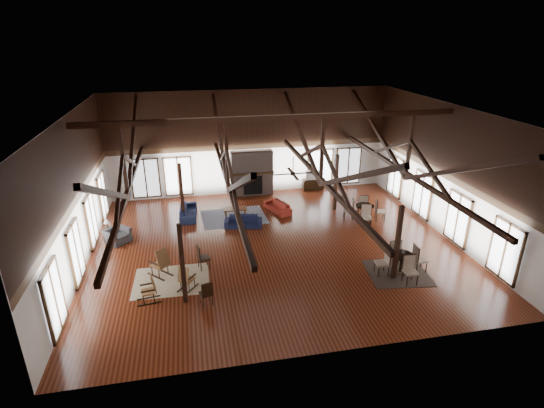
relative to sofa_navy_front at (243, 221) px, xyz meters
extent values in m
plane|color=maroon|center=(1.13, -2.30, -0.27)|extent=(16.00, 16.00, 0.00)
cube|color=black|center=(1.13, -2.30, 5.73)|extent=(16.00, 14.00, 0.02)
cube|color=silver|center=(1.13, 4.70, 2.73)|extent=(16.00, 0.02, 6.00)
cube|color=silver|center=(1.13, -9.30, 2.73)|extent=(16.00, 0.02, 6.00)
cube|color=silver|center=(-6.87, -2.30, 2.73)|extent=(0.02, 14.00, 6.00)
cube|color=silver|center=(9.13, -2.30, 2.73)|extent=(0.02, 14.00, 6.00)
cube|color=black|center=(1.13, -2.30, 5.48)|extent=(15.60, 0.18, 0.22)
cube|color=black|center=(-4.87, -2.30, 2.78)|extent=(0.16, 13.70, 0.18)
cube|color=black|center=(-4.87, -2.30, 4.13)|extent=(0.14, 0.14, 2.70)
cube|color=black|center=(-4.87, 1.20, 4.01)|extent=(0.15, 7.07, 3.12)
cube|color=black|center=(-4.87, -5.80, 4.01)|extent=(0.15, 7.07, 3.12)
cube|color=black|center=(-0.87, -2.30, 2.78)|extent=(0.16, 13.70, 0.18)
cube|color=black|center=(-0.87, -2.30, 4.13)|extent=(0.14, 0.14, 2.70)
cube|color=black|center=(-0.87, 1.20, 4.01)|extent=(0.15, 7.07, 3.12)
cube|color=black|center=(-0.87, -5.80, 4.01)|extent=(0.15, 7.07, 3.12)
cube|color=black|center=(3.13, -2.30, 2.78)|extent=(0.16, 13.70, 0.18)
cube|color=black|center=(3.13, -2.30, 4.13)|extent=(0.14, 0.14, 2.70)
cube|color=black|center=(3.13, 1.20, 4.01)|extent=(0.15, 7.07, 3.12)
cube|color=black|center=(3.13, -5.80, 4.01)|extent=(0.15, 7.07, 3.12)
cube|color=black|center=(7.13, -2.30, 2.78)|extent=(0.16, 13.70, 0.18)
cube|color=black|center=(7.13, -2.30, 4.13)|extent=(0.14, 0.14, 2.70)
cube|color=black|center=(7.13, 1.20, 4.01)|extent=(0.15, 7.07, 3.12)
cube|color=black|center=(7.13, -5.80, 4.01)|extent=(0.15, 7.07, 3.12)
cube|color=black|center=(-2.87, -5.80, 1.26)|extent=(0.16, 0.16, 3.05)
cube|color=black|center=(5.13, -5.80, 1.26)|extent=(0.16, 0.16, 3.05)
cube|color=black|center=(-2.87, 1.20, 1.26)|extent=(0.16, 0.16, 3.05)
cube|color=black|center=(5.13, 1.20, 1.26)|extent=(0.16, 0.16, 3.05)
cube|color=#77635B|center=(1.13, 4.38, 1.03)|extent=(2.40, 0.62, 2.60)
cube|color=black|center=(1.13, 4.06, 0.38)|extent=(1.10, 0.06, 1.10)
cube|color=#321E0F|center=(1.13, 4.10, 1.08)|extent=(2.50, 0.20, 0.12)
cylinder|color=black|center=(1.63, -3.30, 3.78)|extent=(0.04, 0.04, 0.70)
cylinder|color=black|center=(1.63, -3.30, 3.43)|extent=(0.20, 0.20, 0.10)
cube|color=black|center=(2.08, -3.30, 3.43)|extent=(0.70, 0.12, 0.02)
cube|color=black|center=(1.63, -2.85, 3.43)|extent=(0.12, 0.70, 0.02)
cube|color=black|center=(1.18, -3.30, 3.43)|extent=(0.70, 0.12, 0.02)
cube|color=black|center=(1.63, -3.75, 3.43)|extent=(0.12, 0.70, 0.02)
imported|color=#141937|center=(0.00, 0.00, 0.00)|extent=(1.93, 1.04, 0.54)
imported|color=#151D3C|center=(-2.63, 1.72, 0.03)|extent=(2.11, 0.93, 0.60)
imported|color=maroon|center=(2.05, 1.53, -0.01)|extent=(1.93, 1.28, 0.52)
cube|color=brown|center=(-0.24, 1.31, 0.16)|extent=(1.21, 0.64, 0.06)
cube|color=brown|center=(-0.74, 1.12, -0.07)|extent=(0.06, 0.06, 0.39)
cube|color=brown|center=(-0.74, 1.51, -0.07)|extent=(0.06, 0.06, 0.39)
cube|color=brown|center=(0.25, 1.12, -0.07)|extent=(0.06, 0.06, 0.39)
cube|color=brown|center=(0.25, 1.51, -0.07)|extent=(0.06, 0.06, 0.39)
imported|color=#B2B2B2|center=(-0.19, 1.38, 0.28)|extent=(0.24, 0.24, 0.19)
imported|color=#333336|center=(-5.84, -0.53, 0.06)|extent=(1.32, 1.33, 0.65)
cube|color=black|center=(-6.30, -0.11, 0.01)|extent=(0.42, 0.42, 0.55)
cylinder|color=black|center=(-6.30, -0.11, 0.45)|extent=(0.08, 0.08, 0.33)
cone|color=beige|center=(-6.30, -0.11, 0.67)|extent=(0.30, 0.30, 0.24)
cube|color=brown|center=(-3.84, -3.82, 0.20)|extent=(0.74, 0.74, 0.06)
cube|color=brown|center=(-3.67, -3.99, 0.57)|extent=(0.53, 0.52, 0.77)
cube|color=black|center=(-4.00, -3.97, -0.24)|extent=(0.70, 0.72, 0.06)
cube|color=black|center=(-3.68, -3.66, -0.24)|extent=(0.70, 0.72, 0.06)
cube|color=brown|center=(-2.78, -4.98, 0.13)|extent=(0.62, 0.62, 0.05)
cube|color=brown|center=(-2.91, -5.14, 0.44)|extent=(0.46, 0.41, 0.65)
cube|color=black|center=(-2.93, -4.86, -0.24)|extent=(0.53, 0.66, 0.05)
cube|color=black|center=(-2.63, -5.09, -0.24)|extent=(0.53, 0.66, 0.05)
cube|color=brown|center=(-4.16, -5.54, 0.14)|extent=(0.51, 0.52, 0.05)
cube|color=brown|center=(-3.95, -5.51, 0.46)|extent=(0.24, 0.48, 0.67)
cube|color=black|center=(-4.13, -5.73, -0.24)|extent=(0.82, 0.17, 0.05)
cube|color=black|center=(-4.19, -5.35, -0.24)|extent=(0.82, 0.17, 0.05)
cube|color=black|center=(-2.10, -3.65, 0.21)|extent=(0.55, 0.55, 0.05)
cube|color=black|center=(-2.30, -3.70, 0.50)|extent=(0.15, 0.45, 0.59)
cylinder|color=black|center=(-2.10, -3.65, -0.03)|extent=(0.04, 0.04, 0.48)
cube|color=black|center=(-2.16, -6.11, 0.17)|extent=(0.51, 0.51, 0.05)
cube|color=black|center=(-2.10, -6.29, 0.43)|extent=(0.40, 0.16, 0.53)
cylinder|color=black|center=(-2.16, -6.11, -0.05)|extent=(0.03, 0.03, 0.44)
cylinder|color=black|center=(5.56, -5.49, 0.51)|extent=(0.92, 0.92, 0.04)
cylinder|color=black|center=(5.56, -5.49, 0.13)|extent=(0.10, 0.10, 0.76)
cylinder|color=black|center=(5.56, -5.49, -0.25)|extent=(0.55, 0.55, 0.04)
cylinder|color=black|center=(6.13, -0.43, 0.51)|extent=(0.91, 0.91, 0.04)
cylinder|color=black|center=(6.13, -0.43, 0.13)|extent=(0.10, 0.10, 0.76)
cylinder|color=black|center=(6.13, -0.43, -0.25)|extent=(0.55, 0.55, 0.04)
imported|color=#B2B2B2|center=(5.65, -5.41, 0.59)|extent=(0.14, 0.14, 0.10)
imported|color=#B2B2B2|center=(6.14, -0.45, 0.57)|extent=(0.13, 0.13, 0.09)
cube|color=black|center=(4.88, 4.45, 0.05)|extent=(1.26, 0.47, 0.63)
imported|color=#B2B2B2|center=(4.89, 4.45, 0.65)|extent=(1.00, 0.15, 0.57)
cube|color=#C6AC8A|center=(-3.40, -4.32, -0.26)|extent=(2.92, 2.32, 0.01)
cube|color=#1B264D|center=(-0.34, 1.22, -0.26)|extent=(3.37, 2.60, 0.01)
cube|color=black|center=(5.46, -5.52, -0.26)|extent=(2.63, 2.44, 0.01)
camera|label=1|loc=(-2.35, -18.86, 8.72)|focal=28.00mm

